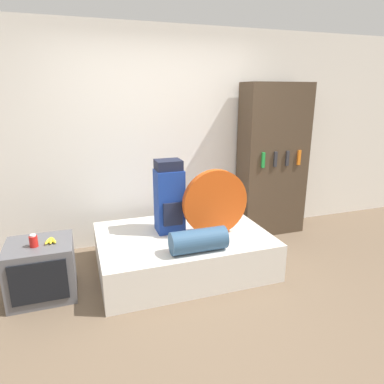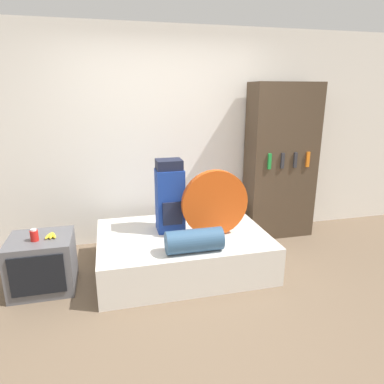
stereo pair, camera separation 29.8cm
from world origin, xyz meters
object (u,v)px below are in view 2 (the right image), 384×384
object	(u,v)px
tent_bag	(215,203)
canister	(34,235)
television	(42,263)
bookshelf	(281,162)
sleeping_roll	(194,241)
backpack	(170,197)

from	to	relation	value
tent_bag	canister	xyz separation A→B (m)	(-1.75, -0.02, -0.17)
tent_bag	television	distance (m)	1.79
television	bookshelf	distance (m)	3.01
tent_bag	television	xyz separation A→B (m)	(-1.72, 0.03, -0.48)
sleeping_roll	canister	size ratio (longest dim) A/B	4.63
television	sleeping_roll	bearing A→B (deg)	-14.53
tent_bag	canister	distance (m)	1.76
television	canister	world-z (taller)	canister
canister	tent_bag	bearing A→B (deg)	0.69
backpack	tent_bag	bearing A→B (deg)	-28.85
backpack	television	size ratio (longest dim) A/B	1.33
sleeping_roll	backpack	bearing A→B (deg)	102.19
tent_bag	television	size ratio (longest dim) A/B	1.19
backpack	bookshelf	size ratio (longest dim) A/B	0.40
television	bookshelf	bearing A→B (deg)	13.88
tent_bag	sleeping_roll	distance (m)	0.51
tent_bag	canister	world-z (taller)	tent_bag
canister	bookshelf	size ratio (longest dim) A/B	0.06
bookshelf	tent_bag	bearing A→B (deg)	-146.70
backpack	bookshelf	distance (m)	1.63
backpack	tent_bag	xyz separation A→B (m)	(0.43, -0.24, -0.03)
television	bookshelf	size ratio (longest dim) A/B	0.30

